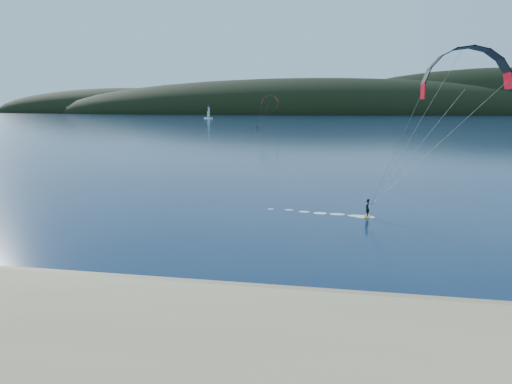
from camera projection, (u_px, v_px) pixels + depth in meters
ground at (132, 319)px, 23.53m from camera, size 1800.00×1800.00×0.00m
wet_sand at (164, 286)px, 27.87m from camera, size 220.00×2.50×0.10m
headland at (336, 114)px, 743.97m from camera, size 1200.00×310.00×140.00m
kitesurfer_near at (458, 95)px, 38.61m from camera, size 21.62×6.74×14.50m
kitesurfer_far at (270, 104)px, 215.65m from camera, size 11.97×6.17×15.04m
sailboat at (208, 118)px, 426.82m from camera, size 8.86×5.49×12.33m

